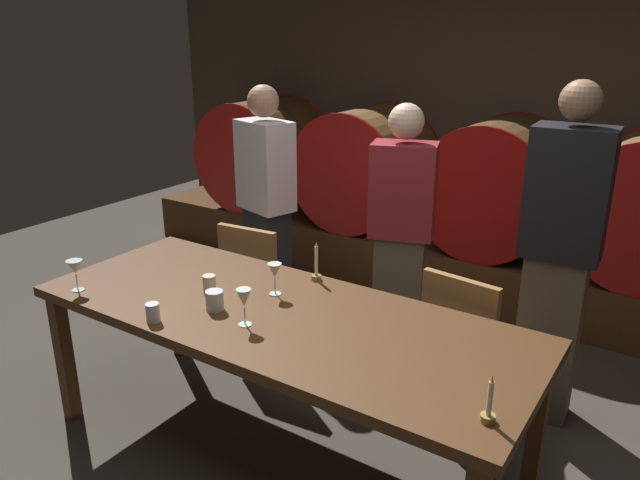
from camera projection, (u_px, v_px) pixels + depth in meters
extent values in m
plane|color=#3F3A33|center=(329.00, 451.00, 3.05)|extent=(9.14, 9.14, 0.00)
cube|color=#473A2D|center=(522.00, 127.00, 4.88)|extent=(7.03, 0.24, 2.49)
cube|color=#4C2D16|center=(487.00, 269.00, 4.80)|extent=(6.33, 0.90, 0.40)
cylinder|color=#513319|center=(265.00, 152.00, 5.71)|extent=(0.98, 0.81, 0.98)
cylinder|color=#B21C16|center=(235.00, 160.00, 5.38)|extent=(0.99, 0.03, 0.99)
cylinder|color=#B21C16|center=(291.00, 145.00, 6.04)|extent=(0.99, 0.03, 0.99)
cylinder|color=#2D2D33|center=(265.00, 152.00, 5.71)|extent=(0.98, 0.04, 0.98)
cylinder|color=brown|center=(367.00, 166.00, 5.14)|extent=(0.98, 0.81, 0.98)
cylinder|color=#9E1411|center=(341.00, 176.00, 4.81)|extent=(0.99, 0.03, 0.99)
cylinder|color=#9E1411|center=(390.00, 158.00, 5.47)|extent=(0.99, 0.03, 0.99)
cylinder|color=#2D2D33|center=(367.00, 166.00, 5.14)|extent=(0.98, 0.04, 0.98)
cylinder|color=#513319|center=(498.00, 185.00, 4.55)|extent=(0.98, 0.81, 0.98)
cylinder|color=maroon|center=(479.00, 197.00, 4.22)|extent=(0.99, 0.03, 0.99)
cylinder|color=maroon|center=(515.00, 174.00, 4.88)|extent=(0.99, 0.03, 0.99)
cylinder|color=#2D2D33|center=(498.00, 185.00, 4.55)|extent=(0.98, 0.04, 0.98)
cube|color=#4C2D16|center=(278.00, 316.00, 2.81)|extent=(2.39, 0.93, 0.05)
cube|color=#4C2D16|center=(65.00, 358.00, 3.20)|extent=(0.07, 0.07, 0.72)
cube|color=#4C2D16|center=(177.00, 303.00, 3.84)|extent=(0.07, 0.07, 0.72)
cube|color=#4C2D16|center=(537.00, 424.00, 2.68)|extent=(0.07, 0.07, 0.72)
cube|color=olive|center=(265.00, 285.00, 3.90)|extent=(0.44, 0.44, 0.04)
cube|color=olive|center=(248.00, 261.00, 3.67)|extent=(0.40, 0.08, 0.42)
cube|color=olive|center=(301.00, 313.00, 4.04)|extent=(0.05, 0.05, 0.42)
cube|color=olive|center=(259.00, 302.00, 4.19)|extent=(0.05, 0.05, 0.42)
cube|color=olive|center=(274.00, 335.00, 3.76)|extent=(0.05, 0.05, 0.42)
cube|color=olive|center=(229.00, 323.00, 3.91)|extent=(0.05, 0.05, 0.42)
cube|color=olive|center=(472.00, 346.00, 3.17)|extent=(0.45, 0.45, 0.04)
cube|color=olive|center=(458.00, 318.00, 2.96)|extent=(0.40, 0.09, 0.42)
cube|color=olive|center=(512.00, 382.00, 3.26)|extent=(0.05, 0.05, 0.42)
cube|color=olive|center=(455.00, 361.00, 3.47)|extent=(0.05, 0.05, 0.42)
cube|color=olive|center=(483.00, 411.00, 3.02)|extent=(0.05, 0.05, 0.42)
cube|color=olive|center=(424.00, 386.00, 3.23)|extent=(0.05, 0.05, 0.42)
cube|color=black|center=(268.00, 265.00, 4.30)|extent=(0.34, 0.28, 0.83)
cube|color=silver|center=(265.00, 166.00, 4.06)|extent=(0.43, 0.34, 0.60)
sphere|color=tan|center=(263.00, 101.00, 3.92)|extent=(0.21, 0.21, 0.21)
cube|color=brown|center=(398.00, 295.00, 3.85)|extent=(0.35, 0.28, 0.80)
cube|color=maroon|center=(403.00, 190.00, 3.62)|extent=(0.44, 0.35, 0.57)
sphere|color=beige|center=(406.00, 121.00, 3.49)|extent=(0.21, 0.21, 0.21)
cube|color=brown|center=(547.00, 337.00, 3.22)|extent=(0.31, 0.22, 0.92)
cube|color=black|center=(568.00, 194.00, 2.96)|extent=(0.39, 0.26, 0.65)
sphere|color=#8C664C|center=(581.00, 101.00, 2.81)|extent=(0.20, 0.20, 0.20)
cylinder|color=olive|center=(316.00, 277.00, 3.14)|extent=(0.05, 0.05, 0.02)
cylinder|color=#EDE5CC|center=(316.00, 261.00, 3.11)|extent=(0.02, 0.02, 0.16)
cone|color=yellow|center=(316.00, 244.00, 3.08)|extent=(0.01, 0.01, 0.02)
cylinder|color=olive|center=(488.00, 418.00, 2.02)|extent=(0.05, 0.05, 0.02)
cylinder|color=#EDE5CC|center=(490.00, 399.00, 2.00)|extent=(0.02, 0.02, 0.13)
cone|color=yellow|center=(492.00, 379.00, 1.97)|extent=(0.01, 0.01, 0.02)
cylinder|color=silver|center=(78.00, 290.00, 3.02)|extent=(0.06, 0.06, 0.00)
cylinder|color=silver|center=(77.00, 282.00, 3.01)|extent=(0.01, 0.01, 0.08)
cone|color=silver|center=(75.00, 267.00, 2.98)|extent=(0.08, 0.08, 0.07)
cylinder|color=silver|center=(275.00, 294.00, 2.98)|extent=(0.06, 0.06, 0.00)
cylinder|color=silver|center=(275.00, 285.00, 2.96)|extent=(0.01, 0.01, 0.09)
cone|color=silver|center=(275.00, 270.00, 2.94)|extent=(0.07, 0.07, 0.07)
cylinder|color=silver|center=(245.00, 324.00, 2.67)|extent=(0.06, 0.06, 0.00)
cylinder|color=silver|center=(245.00, 316.00, 2.66)|extent=(0.01, 0.01, 0.08)
cone|color=silver|center=(244.00, 298.00, 2.63)|extent=(0.07, 0.07, 0.08)
cylinder|color=silver|center=(153.00, 313.00, 2.69)|extent=(0.06, 0.06, 0.09)
cylinder|color=beige|center=(209.00, 285.00, 2.97)|extent=(0.06, 0.06, 0.10)
cylinder|color=silver|center=(215.00, 300.00, 2.80)|extent=(0.08, 0.08, 0.09)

